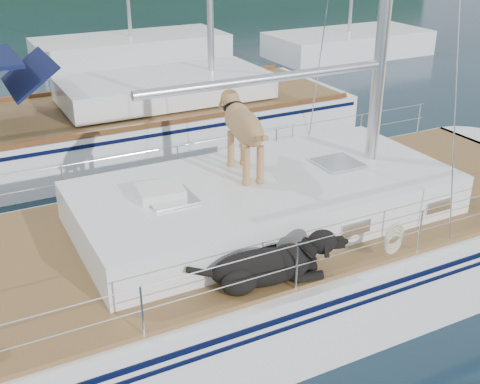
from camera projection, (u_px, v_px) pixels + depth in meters
ground at (216, 305)px, 8.65m from camera, size 120.00×120.00×0.00m
main_sailboat at (221, 262)px, 8.40m from camera, size 12.00×3.80×14.01m
neighbor_sailboat at (123, 127)px, 13.98m from camera, size 11.00×3.50×13.30m
bg_boat_center at (132, 49)px, 23.05m from camera, size 7.20×3.00×11.65m
bg_boat_east at (348, 44)px, 23.97m from camera, size 6.40×3.00×11.65m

